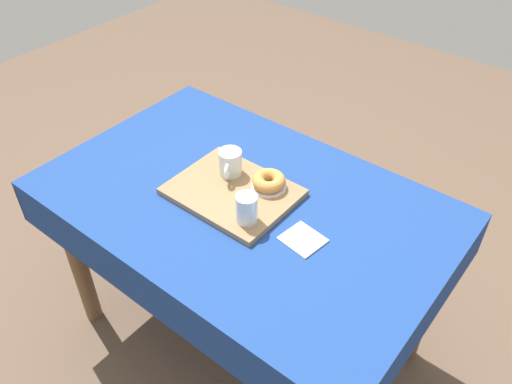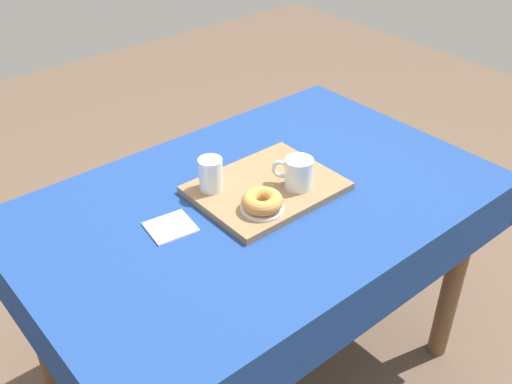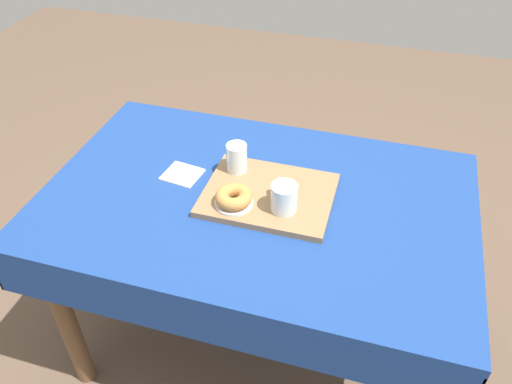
# 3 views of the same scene
# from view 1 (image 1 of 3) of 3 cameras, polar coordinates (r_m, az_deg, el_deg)

# --- Properties ---
(ground_plane) EXTENTS (6.00, 6.00, 0.00)m
(ground_plane) POSITION_cam_1_polar(r_m,az_deg,el_deg) (2.21, -1.11, -15.13)
(ground_plane) COLOR brown
(dining_table) EXTENTS (1.30, 0.84, 0.73)m
(dining_table) POSITION_cam_1_polar(r_m,az_deg,el_deg) (1.74, -1.37, -3.40)
(dining_table) COLOR navy
(dining_table) RESTS_ON ground
(serving_tray) EXTENTS (0.38, 0.30, 0.02)m
(serving_tray) POSITION_cam_1_polar(r_m,az_deg,el_deg) (1.67, -2.56, 0.01)
(serving_tray) COLOR olive
(serving_tray) RESTS_ON dining_table
(tea_mug_left) EXTENTS (0.08, 0.11, 0.09)m
(tea_mug_left) POSITION_cam_1_polar(r_m,az_deg,el_deg) (1.71, -2.83, 3.14)
(tea_mug_left) COLOR silver
(tea_mug_left) RESTS_ON serving_tray
(water_glass_near) EXTENTS (0.07, 0.07, 0.09)m
(water_glass_near) POSITION_cam_1_polar(r_m,az_deg,el_deg) (1.53, -1.02, -1.95)
(water_glass_near) COLOR silver
(water_glass_near) RESTS_ON serving_tray
(donut_plate_left) EXTENTS (0.11, 0.11, 0.01)m
(donut_plate_left) POSITION_cam_1_polar(r_m,az_deg,el_deg) (1.67, 1.39, 0.62)
(donut_plate_left) COLOR silver
(donut_plate_left) RESTS_ON serving_tray
(sugar_donut_left) EXTENTS (0.11, 0.11, 0.04)m
(sugar_donut_left) POSITION_cam_1_polar(r_m,az_deg,el_deg) (1.66, 1.40, 1.24)
(sugar_donut_left) COLOR #BC7F3D
(sugar_donut_left) RESTS_ON donut_plate_left
(paper_napkin) EXTENTS (0.13, 0.12, 0.01)m
(paper_napkin) POSITION_cam_1_polar(r_m,az_deg,el_deg) (1.53, 5.11, -5.16)
(paper_napkin) COLOR white
(paper_napkin) RESTS_ON dining_table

